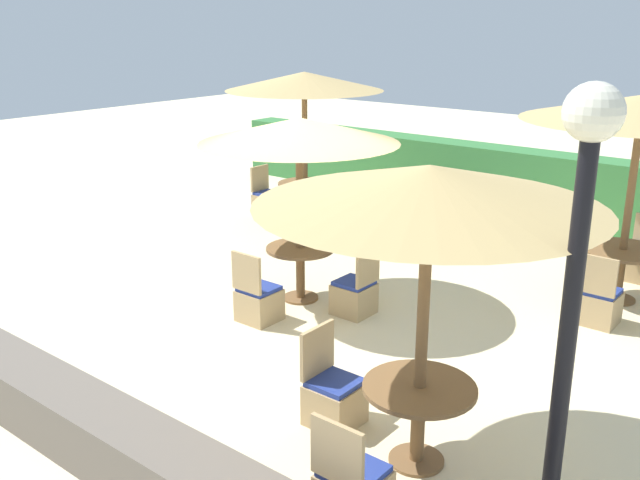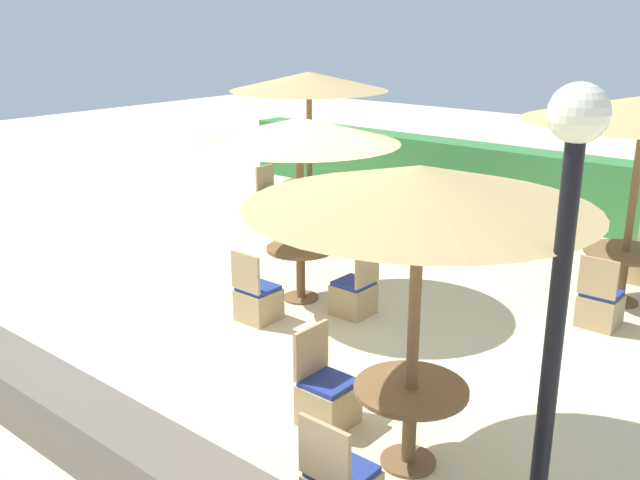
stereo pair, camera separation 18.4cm
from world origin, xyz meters
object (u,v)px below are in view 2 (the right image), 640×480
at_px(round_table_back_right, 624,262).
at_px(patio_chair_center_east, 354,295).
at_px(parasol_center, 300,131).
at_px(patio_chair_center_south, 258,301).
at_px(lamp_post, 565,243).
at_px(patio_chair_back_right_south, 600,306).
at_px(round_table_front_right, 410,406).
at_px(patio_chair_back_left_east, 352,218).
at_px(patio_chair_front_right_west, 327,398).
at_px(round_table_center, 301,261).
at_px(parasol_front_right, 420,188).
at_px(parasol_back_left, 309,82).
at_px(patio_chair_back_left_west, 272,201).
at_px(round_table_back_left, 310,192).

relative_size(round_table_back_right, patio_chair_center_east, 1.15).
distance_m(parasol_center, patio_chair_center_south, 2.20).
height_order(parasol_center, patio_chair_center_south, parasol_center).
distance_m(lamp_post, patio_chair_back_right_south, 4.88).
relative_size(patio_chair_back_right_south, round_table_front_right, 0.97).
xyz_separation_m(patio_chair_back_left_east, patio_chair_center_south, (1.44, -3.79, 0.00)).
distance_m(patio_chair_back_left_east, patio_chair_front_right_west, 6.21).
bearing_deg(round_table_front_right, patio_chair_center_south, 157.28).
xyz_separation_m(patio_chair_back_left_east, round_table_center, (1.38, -2.91, 0.28)).
xyz_separation_m(patio_chair_back_left_east, parasol_front_right, (4.55, -5.09, 2.17)).
bearing_deg(patio_chair_center_south, round_table_center, 93.61).
bearing_deg(round_table_center, lamp_post, -30.02).
xyz_separation_m(lamp_post, round_table_front_right, (-1.29, 0.39, -1.80)).
bearing_deg(patio_chair_center_east, lamp_post, -126.20).
bearing_deg(parasol_back_left, patio_chair_back_right_south, -11.49).
xyz_separation_m(patio_chair_back_left_west, parasol_center, (3.26, -2.85, 2.01)).
height_order(parasol_back_left, parasol_center, parasol_back_left).
height_order(patio_chair_back_right_south, patio_chair_front_right_west, same).
bearing_deg(parasol_back_left, round_table_back_right, -2.21).
bearing_deg(round_table_back_right, round_table_center, -141.65).
distance_m(round_table_back_left, round_table_center, 3.70).
distance_m(round_table_back_right, patio_chair_center_south, 4.84).
height_order(lamp_post, round_table_back_right, lamp_post).
xyz_separation_m(round_table_back_right, patio_chair_front_right_west, (-1.12, -4.80, -0.31)).
xyz_separation_m(patio_chair_back_left_west, patio_chair_center_east, (4.13, -2.80, 0.00)).
xyz_separation_m(round_table_back_left, round_table_front_right, (5.50, -5.06, -0.03)).
distance_m(patio_chair_back_right_south, patio_chair_back_left_east, 4.93).
bearing_deg(round_table_back_left, patio_chair_center_south, -57.52).
bearing_deg(patio_chair_center_east, patio_chair_back_left_west, 55.89).
height_order(patio_chair_back_left_west, patio_chair_center_east, same).
relative_size(lamp_post, patio_chair_front_right_west, 3.57).
distance_m(patio_chair_back_right_south, round_table_center, 3.81).
xyz_separation_m(patio_chair_back_right_south, patio_chair_center_east, (-2.53, -1.66, 0.00)).
distance_m(round_table_center, patio_chair_center_south, 0.93).
height_order(round_table_back_right, parasol_center, parasol_center).
bearing_deg(round_table_back_right, parasol_center, -141.65).
bearing_deg(round_table_back_left, patio_chair_back_left_east, 2.19).
xyz_separation_m(round_table_back_right, patio_chair_back_left_east, (-4.73, 0.26, -0.31)).
bearing_deg(round_table_back_right, lamp_post, -77.98).
relative_size(patio_chair_back_left_east, round_table_center, 1.02).
height_order(patio_chair_back_right_south, patio_chair_back_left_west, same).
bearing_deg(round_table_back_right, parasol_front_right, -92.13).
bearing_deg(patio_chair_center_east, patio_chair_back_right_south, -56.77).
relative_size(parasol_back_left, patio_chair_center_south, 2.99).
xyz_separation_m(round_table_back_left, round_table_center, (2.33, -2.87, -0.04)).
relative_size(patio_chair_back_right_south, parasol_front_right, 0.34).
height_order(patio_chair_center_south, round_table_front_right, patio_chair_center_south).
xyz_separation_m(round_table_back_right, patio_chair_center_east, (-2.48, -2.60, -0.31)).
bearing_deg(lamp_post, patio_chair_back_left_east, 136.82).
relative_size(parasol_front_right, round_table_front_right, 2.84).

